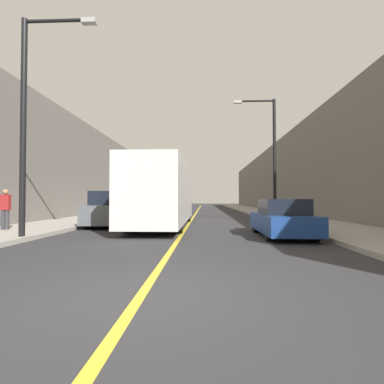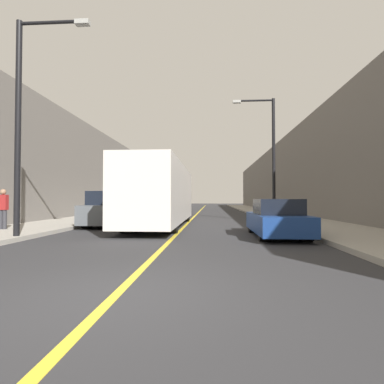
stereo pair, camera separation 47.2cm
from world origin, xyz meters
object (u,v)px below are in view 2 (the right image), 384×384
at_px(parked_suv_left, 111,210).
at_px(pedestrian, 3,208).
at_px(street_lamp_left, 24,112).
at_px(car_right_near, 277,220).
at_px(bus, 162,194).
at_px(street_lamp_right, 270,150).

xyz_separation_m(parked_suv_left, pedestrian, (-3.53, -3.52, 0.19)).
relative_size(parked_suv_left, street_lamp_left, 0.64).
height_order(parked_suv_left, car_right_near, parked_suv_left).
bearing_deg(street_lamp_left, parked_suv_left, 78.51).
xyz_separation_m(bus, street_lamp_left, (-3.89, -5.89, 2.78)).
relative_size(street_lamp_left, street_lamp_right, 0.99).
distance_m(parked_suv_left, car_right_near, 8.88).
bearing_deg(bus, parked_suv_left, -177.24).
bearing_deg(pedestrian, bus, 30.30).
bearing_deg(parked_suv_left, car_right_near, -27.72).
distance_m(parked_suv_left, street_lamp_right, 10.30).
bearing_deg(parked_suv_left, pedestrian, -135.10).
height_order(street_lamp_right, pedestrian, street_lamp_right).
relative_size(street_lamp_right, pedestrian, 4.47).
height_order(bus, parked_suv_left, bus).
bearing_deg(street_lamp_left, bus, 56.58).
xyz_separation_m(parked_suv_left, street_lamp_right, (9.05, 3.27, 3.66)).
bearing_deg(parked_suv_left, street_lamp_right, 19.85).
distance_m(bus, street_lamp_left, 7.58).
height_order(street_lamp_left, street_lamp_right, street_lamp_right).
bearing_deg(car_right_near, street_lamp_left, -169.75).
bearing_deg(street_lamp_left, pedestrian, 136.55).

